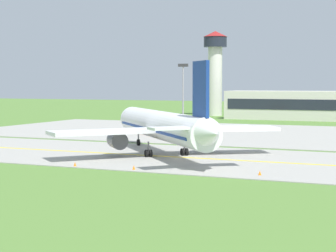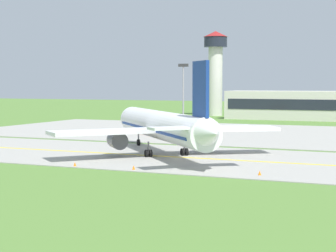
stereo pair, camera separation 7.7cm
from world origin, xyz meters
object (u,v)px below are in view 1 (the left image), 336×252
at_px(service_truck_fuel, 156,126).
at_px(apron_light_mast, 183,87).
at_px(control_tower, 215,65).
at_px(airplane_lead, 163,126).

height_order(service_truck_fuel, apron_light_mast, apron_light_mast).
bearing_deg(control_tower, apron_light_mast, -79.58).
bearing_deg(service_truck_fuel, control_tower, 99.61).
distance_m(control_tower, apron_light_mast, 49.25).
relative_size(airplane_lead, apron_light_mast, 2.20).
xyz_separation_m(airplane_lead, control_tower, (-27.56, 101.03, 11.80)).
relative_size(airplane_lead, control_tower, 1.23).
relative_size(service_truck_fuel, apron_light_mast, 0.41).
distance_m(airplane_lead, apron_light_mast, 56.48).
xyz_separation_m(control_tower, apron_light_mast, (8.82, -48.00, -6.61)).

